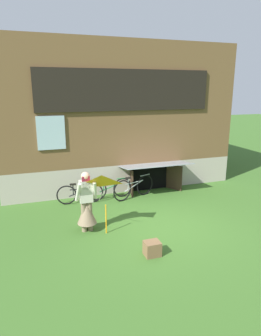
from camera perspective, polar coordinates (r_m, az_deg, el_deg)
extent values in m
plane|color=#386023|center=(8.65, 5.70, -10.77)|extent=(60.00, 60.00, 0.00)
cube|color=#ADA393|center=(13.29, -3.96, 0.87)|extent=(8.72, 4.82, 1.04)
cube|color=brown|center=(12.91, -4.17, 12.50)|extent=(8.72, 4.82, 4.33)
cube|color=black|center=(10.55, -0.67, 14.61)|extent=(6.18, 0.08, 1.38)
cube|color=#9EB7C6|center=(10.57, -0.71, 14.61)|extent=(6.02, 0.04, 1.26)
cube|color=#9EB7C6|center=(10.15, -14.90, 6.48)|extent=(0.90, 0.06, 1.10)
cube|color=black|center=(11.38, 3.79, -1.76)|extent=(1.40, 0.03, 0.96)
cube|color=#3D2B1E|center=(10.83, 0.21, -2.59)|extent=(0.23, 0.69, 0.96)
cube|color=#3D2B1E|center=(11.48, 8.26, -1.73)|extent=(0.40, 0.64, 0.96)
cube|color=gray|center=(10.74, 4.94, 0.58)|extent=(2.51, 1.09, 0.18)
cylinder|color=#7F6B51|center=(8.19, -8.85, -9.17)|extent=(0.14, 0.14, 0.84)
cylinder|color=#7F6B51|center=(8.22, -7.74, -9.05)|extent=(0.14, 0.14, 0.84)
cone|color=#7F6B51|center=(8.15, -8.33, -8.30)|extent=(0.52, 0.52, 0.63)
cube|color=beige|center=(7.94, -8.49, -4.39)|extent=(0.34, 0.20, 0.59)
cylinder|color=beige|center=(7.80, -9.95, -4.57)|extent=(0.17, 0.33, 0.55)
cylinder|color=beige|center=(7.88, -6.78, -4.26)|extent=(0.17, 0.33, 0.55)
cube|color=maroon|center=(7.81, -8.47, -2.82)|extent=(0.20, 0.08, 0.36)
sphere|color=#D8AD8E|center=(7.82, -8.60, -1.55)|extent=(0.23, 0.23, 0.23)
pyramid|color=orange|center=(7.42, -5.46, -4.28)|extent=(0.97, 0.81, 0.51)
cylinder|color=beige|center=(7.81, -5.58, -5.42)|extent=(0.01, 0.61, 0.44)
cylinder|color=orange|center=(8.02, -4.68, -9.66)|extent=(0.03, 0.03, 0.81)
torus|color=black|center=(10.81, 2.74, -3.23)|extent=(0.72, 0.29, 0.74)
torus|color=black|center=(10.21, -1.57, -4.33)|extent=(0.72, 0.29, 0.74)
cylinder|color=#ADAFB5|center=(10.44, 0.65, -2.77)|extent=(0.73, 0.29, 0.04)
cylinder|color=#ADAFB5|center=(10.48, 0.65, -3.41)|extent=(0.80, 0.31, 0.30)
cylinder|color=#ADAFB5|center=(10.29, -0.45, -3.03)|extent=(0.04, 0.04, 0.42)
cube|color=black|center=(10.23, -0.45, -1.92)|extent=(0.20, 0.08, 0.05)
cylinder|color=#ADAFB5|center=(10.71, 2.76, -1.36)|extent=(0.42, 0.17, 0.03)
torus|color=black|center=(10.62, -1.53, -3.71)|extent=(0.69, 0.09, 0.69)
torus|color=black|center=(10.34, -6.37, -4.33)|extent=(0.69, 0.09, 0.69)
cylinder|color=#287A3D|center=(10.42, -3.94, -3.10)|extent=(0.70, 0.08, 0.04)
cylinder|color=#287A3D|center=(10.45, -3.93, -3.69)|extent=(0.77, 0.08, 0.28)
cylinder|color=#287A3D|center=(10.35, -5.16, -3.25)|extent=(0.04, 0.04, 0.39)
cube|color=black|center=(10.29, -5.19, -2.23)|extent=(0.20, 0.08, 0.05)
cylinder|color=#287A3D|center=(10.52, -1.54, -1.97)|extent=(0.44, 0.06, 0.03)
torus|color=black|center=(10.19, -7.05, -4.73)|extent=(0.66, 0.11, 0.66)
torus|color=black|center=(10.15, -12.08, -5.05)|extent=(0.66, 0.11, 0.66)
cylinder|color=black|center=(10.10, -9.60, -3.99)|extent=(0.67, 0.10, 0.04)
cylinder|color=black|center=(10.14, -9.58, -4.57)|extent=(0.73, 0.11, 0.27)
cylinder|color=black|center=(10.10, -10.87, -4.07)|extent=(0.04, 0.04, 0.37)
cube|color=black|center=(10.04, -10.92, -3.07)|extent=(0.20, 0.08, 0.05)
cylinder|color=black|center=(10.09, -7.11, -3.00)|extent=(0.44, 0.07, 0.03)
cube|color=brown|center=(7.15, 4.15, -15.04)|extent=(0.36, 0.31, 0.34)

